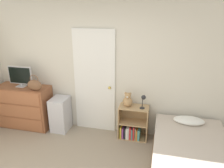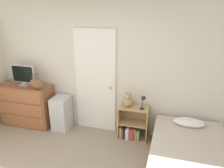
# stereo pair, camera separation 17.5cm
# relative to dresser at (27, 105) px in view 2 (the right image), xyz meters

# --- Properties ---
(wall_back) EXTENTS (10.00, 0.06, 2.55)m
(wall_back) POSITION_rel_dresser_xyz_m (1.56, 0.28, 0.83)
(wall_back) COLOR beige
(wall_back) RESTS_ON ground_plane
(door_closed) EXTENTS (0.82, 0.09, 2.05)m
(door_closed) POSITION_rel_dresser_xyz_m (1.48, 0.23, 0.58)
(door_closed) COLOR white
(door_closed) RESTS_ON ground_plane
(dresser) EXTENTS (1.10, 0.46, 0.89)m
(dresser) POSITION_rel_dresser_xyz_m (0.00, 0.00, 0.00)
(dresser) COLOR brown
(dresser) RESTS_ON ground_plane
(tv) EXTENTS (0.51, 0.16, 0.42)m
(tv) POSITION_rel_dresser_xyz_m (-0.02, 0.02, 0.66)
(tv) COLOR #B7B7BC
(tv) RESTS_ON dresser
(handbag) EXTENTS (0.30, 0.14, 0.32)m
(handbag) POSITION_rel_dresser_xyz_m (0.38, -0.12, 0.56)
(handbag) COLOR brown
(handbag) RESTS_ON dresser
(storage_bin) EXTENTS (0.33, 0.40, 0.70)m
(storage_bin) POSITION_rel_dresser_xyz_m (0.79, 0.03, -0.10)
(storage_bin) COLOR silver
(storage_bin) RESTS_ON ground_plane
(bookshelf) EXTENTS (0.55, 0.31, 0.66)m
(bookshelf) POSITION_rel_dresser_xyz_m (2.27, 0.07, -0.20)
(bookshelf) COLOR tan
(bookshelf) RESTS_ON ground_plane
(teddy_bear) EXTENTS (0.18, 0.18, 0.28)m
(teddy_bear) POSITION_rel_dresser_xyz_m (2.16, 0.07, 0.33)
(teddy_bear) COLOR tan
(teddy_bear) RESTS_ON bookshelf
(desk_lamp) EXTENTS (0.10, 0.10, 0.27)m
(desk_lamp) POSITION_rel_dresser_xyz_m (2.45, 0.03, 0.40)
(desk_lamp) COLOR #262628
(desk_lamp) RESTS_ON bookshelf
(bed) EXTENTS (1.16, 1.88, 0.61)m
(bed) POSITION_rel_dresser_xyz_m (3.27, -0.70, -0.19)
(bed) COLOR brown
(bed) RESTS_ON ground_plane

